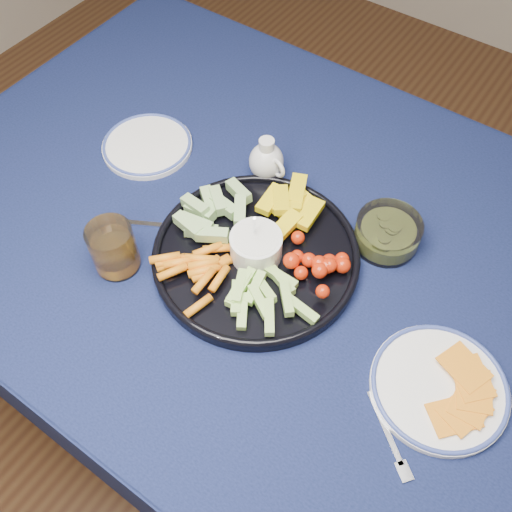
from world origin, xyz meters
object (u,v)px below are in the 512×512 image
Objects in this scene: crudite_platter at (255,252)px; side_plate_extra at (147,145)px; dining_table at (296,268)px; juice_tumbler at (114,250)px; creamer_pitcher at (267,161)px; pickle_bowl at (387,234)px; cheese_plate at (440,386)px.

crudite_platter is 0.38m from side_plate_extra.
dining_table is 0.37m from juice_tumbler.
creamer_pitcher is at bearing 17.33° from side_plate_extra.
pickle_bowl is 1.25× the size of juice_tumbler.
cheese_plate is at bearing -24.67° from creamer_pitcher.
side_plate_extra is at bearing -172.72° from pickle_bowl.
pickle_bowl is (0.29, -0.01, -0.02)m from creamer_pitcher.
crudite_platter is 0.40m from cheese_plate.
dining_table is 0.38m from cheese_plate.
dining_table is at bearing 42.85° from juice_tumbler.
crudite_platter is 0.22m from creamer_pitcher.
pickle_bowl reaches higher than dining_table.
pickle_bowl is at bearing 40.77° from juice_tumbler.
side_plate_extra is (-0.26, -0.08, -0.04)m from creamer_pitcher.
crudite_platter is at bearing 174.17° from cheese_plate.
pickle_bowl is (0.19, 0.18, 0.00)m from crudite_platter.
dining_table is 16.41× the size of creamer_pitcher.
juice_tumbler is (-0.61, -0.12, 0.03)m from cheese_plate.
cheese_plate reaches higher than side_plate_extra.
juice_tumbler reaches higher than pickle_bowl.
juice_tumbler reaches higher than dining_table.
side_plate_extra is at bearing 175.95° from dining_table.
creamer_pitcher is at bearing 155.33° from cheese_plate.
creamer_pitcher is 0.51× the size of side_plate_extra.
side_plate_extra is (-0.42, 0.03, 0.10)m from dining_table.
pickle_bowl is at bearing 36.44° from dining_table.
juice_tumbler is at bearing -142.37° from crudite_platter.
cheese_plate is (0.21, -0.22, -0.01)m from pickle_bowl.
side_plate_extra is at bearing -162.67° from creamer_pitcher.
creamer_pitcher is at bearing 118.56° from crudite_platter.
pickle_bowl is at bearing 7.28° from side_plate_extra.
dining_table is 7.30× the size of cheese_plate.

